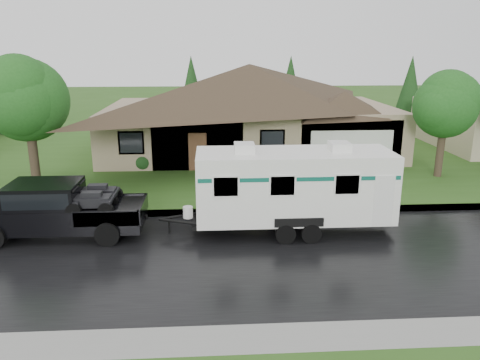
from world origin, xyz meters
name	(u,v)px	position (x,y,z in m)	size (l,w,h in m)	color
ground	(225,234)	(0.00, 0.00, 0.00)	(140.00, 140.00, 0.00)	#30581B
road	(227,257)	(0.00, -2.00, 0.01)	(140.00, 8.00, 0.01)	black
curb	(224,212)	(0.00, 2.25, 0.07)	(140.00, 0.50, 0.15)	gray
lawn	(219,149)	(0.00, 15.00, 0.07)	(140.00, 26.00, 0.15)	#30581B
house_main	(254,99)	(2.29, 13.84, 3.59)	(19.44, 10.80, 6.90)	tan
tree_left_green	(26,96)	(-8.78, 5.53, 4.64)	(3.91, 3.91, 6.47)	#382B1E
tree_right_green	(446,104)	(11.53, 7.01, 3.97)	(3.33, 3.33, 5.51)	#382B1E
shrub_row	(255,159)	(2.00, 9.30, 0.65)	(13.60, 1.00, 1.00)	#143814
pickup_truck	(55,208)	(-6.23, 0.21, 1.10)	(6.17, 2.35, 2.06)	black
travel_trailer	(294,185)	(2.58, 0.21, 1.81)	(7.61, 2.67, 3.42)	white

